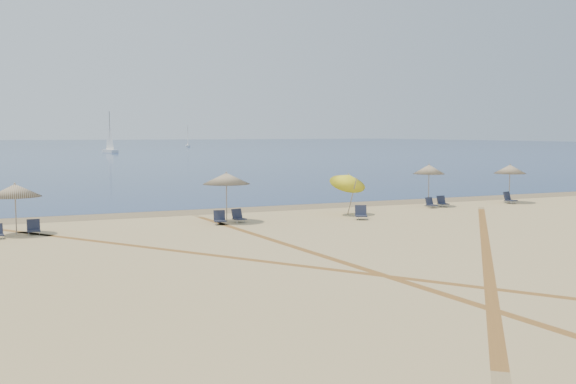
{
  "coord_description": "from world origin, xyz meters",
  "views": [
    {
      "loc": [
        -13.49,
        -11.44,
        4.39
      ],
      "look_at": [
        0.0,
        20.0,
        1.3
      ],
      "focal_mm": 40.85,
      "sensor_mm": 36.0,
      "label": 1
    }
  ],
  "objects_px": {
    "umbrella_3": "(348,179)",
    "sailboat_0": "(110,140)",
    "chair_5": "(361,213)",
    "sailboat_1": "(188,140)",
    "umbrella_2": "(226,179)",
    "umbrella_5": "(510,169)",
    "chair_6": "(431,203)",
    "umbrella_1": "(15,190)",
    "chair_8": "(509,198)",
    "chair_4": "(238,216)",
    "chair_2": "(34,228)",
    "chair_3": "(220,218)",
    "chair_7": "(442,202)",
    "umbrella_4": "(429,169)"
  },
  "relations": [
    {
      "from": "umbrella_3",
      "to": "sailboat_0",
      "type": "xyz_separation_m",
      "value": [
        4.48,
        119.73,
        0.86
      ]
    },
    {
      "from": "chair_5",
      "to": "sailboat_1",
      "type": "distance_m",
      "value": 179.58
    },
    {
      "from": "umbrella_3",
      "to": "sailboat_1",
      "type": "relative_size",
      "value": 0.38
    },
    {
      "from": "umbrella_2",
      "to": "umbrella_3",
      "type": "distance_m",
      "value": 6.85
    },
    {
      "from": "umbrella_5",
      "to": "chair_6",
      "type": "distance_m",
      "value": 6.6
    },
    {
      "from": "umbrella_1",
      "to": "chair_8",
      "type": "relative_size",
      "value": 2.73
    },
    {
      "from": "chair_4",
      "to": "chair_2",
      "type": "bearing_deg",
      "value": 169.16
    },
    {
      "from": "umbrella_3",
      "to": "sailboat_0",
      "type": "relative_size",
      "value": 0.28
    },
    {
      "from": "chair_3",
      "to": "sailboat_0",
      "type": "height_order",
      "value": "sailboat_0"
    },
    {
      "from": "umbrella_3",
      "to": "sailboat_0",
      "type": "bearing_deg",
      "value": 87.86
    },
    {
      "from": "umbrella_5",
      "to": "chair_2",
      "type": "bearing_deg",
      "value": -175.59
    },
    {
      "from": "umbrella_3",
      "to": "chair_2",
      "type": "relative_size",
      "value": 3.97
    },
    {
      "from": "chair_2",
      "to": "chair_7",
      "type": "bearing_deg",
      "value": 4.7
    },
    {
      "from": "chair_2",
      "to": "chair_3",
      "type": "bearing_deg",
      "value": -1.27
    },
    {
      "from": "chair_2",
      "to": "sailboat_1",
      "type": "xyz_separation_m",
      "value": [
        52.14,
        174.57,
        1.8
      ]
    },
    {
      "from": "umbrella_1",
      "to": "sailboat_1",
      "type": "bearing_deg",
      "value": 73.14
    },
    {
      "from": "umbrella_4",
      "to": "chair_5",
      "type": "relative_size",
      "value": 2.92
    },
    {
      "from": "sailboat_0",
      "to": "chair_6",
      "type": "bearing_deg",
      "value": -101.24
    },
    {
      "from": "umbrella_5",
      "to": "chair_7",
      "type": "relative_size",
      "value": 3.76
    },
    {
      "from": "chair_2",
      "to": "umbrella_4",
      "type": "bearing_deg",
      "value": 6.2
    },
    {
      "from": "umbrella_1",
      "to": "chair_8",
      "type": "bearing_deg",
      "value": 2.93
    },
    {
      "from": "chair_7",
      "to": "sailboat_1",
      "type": "bearing_deg",
      "value": 83.45
    },
    {
      "from": "umbrella_2",
      "to": "chair_8",
      "type": "bearing_deg",
      "value": 3.63
    },
    {
      "from": "chair_7",
      "to": "sailboat_0",
      "type": "height_order",
      "value": "sailboat_0"
    },
    {
      "from": "umbrella_1",
      "to": "sailboat_0",
      "type": "height_order",
      "value": "sailboat_0"
    },
    {
      "from": "umbrella_5",
      "to": "chair_6",
      "type": "relative_size",
      "value": 3.79
    },
    {
      "from": "umbrella_1",
      "to": "umbrella_2",
      "type": "bearing_deg",
      "value": 1.56
    },
    {
      "from": "chair_2",
      "to": "chair_7",
      "type": "height_order",
      "value": "chair_2"
    },
    {
      "from": "umbrella_1",
      "to": "chair_7",
      "type": "relative_size",
      "value": 3.47
    },
    {
      "from": "umbrella_1",
      "to": "chair_7",
      "type": "height_order",
      "value": "umbrella_1"
    },
    {
      "from": "chair_3",
      "to": "umbrella_3",
      "type": "bearing_deg",
      "value": 17.16
    },
    {
      "from": "umbrella_2",
      "to": "umbrella_4",
      "type": "distance_m",
      "value": 13.48
    },
    {
      "from": "sailboat_0",
      "to": "umbrella_5",
      "type": "bearing_deg",
      "value": -98.18
    },
    {
      "from": "umbrella_2",
      "to": "chair_3",
      "type": "relative_size",
      "value": 3.35
    },
    {
      "from": "chair_7",
      "to": "umbrella_1",
      "type": "bearing_deg",
      "value": -172.88
    },
    {
      "from": "umbrella_5",
      "to": "chair_8",
      "type": "relative_size",
      "value": 2.96
    },
    {
      "from": "umbrella_5",
      "to": "chair_8",
      "type": "xyz_separation_m",
      "value": [
        -0.4,
        -0.45,
        -1.79
      ]
    },
    {
      "from": "chair_2",
      "to": "chair_5",
      "type": "distance_m",
      "value": 15.59
    },
    {
      "from": "chair_7",
      "to": "umbrella_5",
      "type": "bearing_deg",
      "value": 5.67
    },
    {
      "from": "chair_3",
      "to": "umbrella_2",
      "type": "bearing_deg",
      "value": 61.43
    },
    {
      "from": "chair_6",
      "to": "chair_8",
      "type": "bearing_deg",
      "value": -6.23
    },
    {
      "from": "umbrella_2",
      "to": "chair_6",
      "type": "xyz_separation_m",
      "value": [
        12.94,
        1.16,
        -1.89
      ]
    },
    {
      "from": "umbrella_5",
      "to": "umbrella_4",
      "type": "bearing_deg",
      "value": 177.14
    },
    {
      "from": "chair_3",
      "to": "sailboat_0",
      "type": "bearing_deg",
      "value": 95.69
    },
    {
      "from": "chair_6",
      "to": "chair_7",
      "type": "height_order",
      "value": "chair_7"
    },
    {
      "from": "chair_4",
      "to": "sailboat_1",
      "type": "relative_size",
      "value": 0.11
    },
    {
      "from": "chair_2",
      "to": "sailboat_1",
      "type": "distance_m",
      "value": 182.2
    },
    {
      "from": "chair_4",
      "to": "chair_3",
      "type": "bearing_deg",
      "value": -173.85
    },
    {
      "from": "umbrella_2",
      "to": "chair_7",
      "type": "xyz_separation_m",
      "value": [
        13.96,
        1.41,
        -1.87
      ]
    },
    {
      "from": "umbrella_2",
      "to": "sailboat_0",
      "type": "distance_m",
      "value": 120.33
    }
  ]
}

